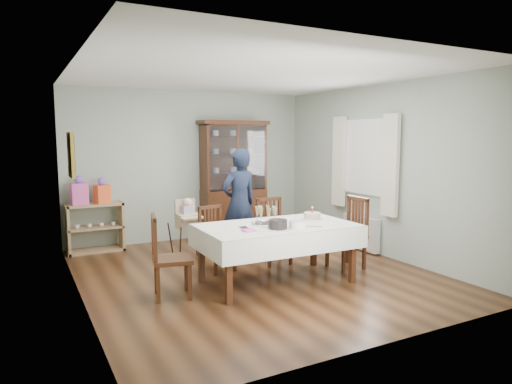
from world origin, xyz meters
TOP-DOWN VIEW (x-y plane):
  - floor at (0.00, 0.00)m, footprint 5.00×5.00m
  - room_shell at (0.00, 0.53)m, footprint 5.00×5.00m
  - dining_table at (0.07, -0.50)m, footprint 2.02×1.19m
  - china_cabinet at (0.75, 2.26)m, footprint 1.30×0.48m
  - sideboard at (-1.75, 2.28)m, footprint 0.90×0.38m
  - picture_frame at (-2.22, 0.80)m, footprint 0.04×0.48m
  - window at (2.22, 0.30)m, footprint 0.04×1.02m
  - curtain_left at (2.16, -0.32)m, footprint 0.07×0.30m
  - curtain_right at (2.16, 0.92)m, footprint 0.07×0.30m
  - radiator at (2.16, 0.30)m, footprint 0.10×0.80m
  - chair_far_left at (-0.40, 0.35)m, footprint 0.49×0.49m
  - chair_far_right at (0.50, 0.32)m, footprint 0.45×0.45m
  - chair_end_left at (-1.31, -0.38)m, footprint 0.52×0.52m
  - chair_end_right at (1.31, -0.38)m, footprint 0.46×0.46m
  - woman at (0.23, 0.95)m, footprint 0.67×0.48m
  - high_chair at (-0.59, 1.03)m, footprint 0.44×0.44m
  - champagne_tray at (-0.03, -0.41)m, footprint 0.39×0.39m
  - birthday_cake at (0.67, -0.42)m, footprint 0.26×0.26m
  - plate_stack_dark at (-0.04, -0.71)m, footprint 0.23×0.23m
  - plate_stack_white at (0.19, -0.80)m, footprint 0.21×0.21m
  - napkin_stack at (-0.43, -0.69)m, footprint 0.15×0.15m
  - cutlery at (-0.44, -0.51)m, footprint 0.15×0.19m
  - cake_knife at (0.37, -0.80)m, footprint 0.23×0.23m
  - gift_bag_pink at (-1.97, 2.26)m, footprint 0.27×0.19m
  - gift_bag_orange at (-1.62, 2.26)m, footprint 0.27×0.23m

SIDE VIEW (x-z plane):
  - floor at x=0.00m, z-range 0.00..0.00m
  - chair_far_left at x=-0.40m, z-range -0.18..0.72m
  - chair_far_right at x=0.50m, z-range -0.19..0.77m
  - chair_end_left at x=-1.31m, z-range -0.20..0.78m
  - radiator at x=2.16m, z-range 0.02..0.57m
  - chair_end_right at x=1.31m, z-range -0.21..0.81m
  - high_chair at x=-0.59m, z-range -0.11..0.86m
  - dining_table at x=0.07m, z-range 0.00..0.76m
  - sideboard at x=-1.75m, z-range 0.00..0.80m
  - cake_knife at x=0.37m, z-range 0.76..0.77m
  - cutlery at x=-0.44m, z-range 0.76..0.77m
  - napkin_stack at x=-0.43m, z-range 0.76..0.78m
  - plate_stack_white at x=0.19m, z-range 0.76..0.85m
  - birthday_cake at x=0.67m, z-range 0.72..0.90m
  - plate_stack_dark at x=-0.04m, z-range 0.76..0.87m
  - champagne_tray at x=-0.03m, z-range 0.71..0.95m
  - woman at x=0.23m, z-range 0.00..1.69m
  - gift_bag_orange at x=-1.62m, z-range 0.78..1.20m
  - gift_bag_pink at x=-1.97m, z-range 0.77..1.24m
  - china_cabinet at x=0.75m, z-range 0.04..2.21m
  - curtain_left at x=2.16m, z-range 0.67..2.23m
  - curtain_right at x=2.16m, z-range 0.67..2.23m
  - window at x=2.22m, z-range 0.94..2.16m
  - picture_frame at x=-2.22m, z-range 1.36..1.94m
  - room_shell at x=0.00m, z-range -0.80..4.20m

